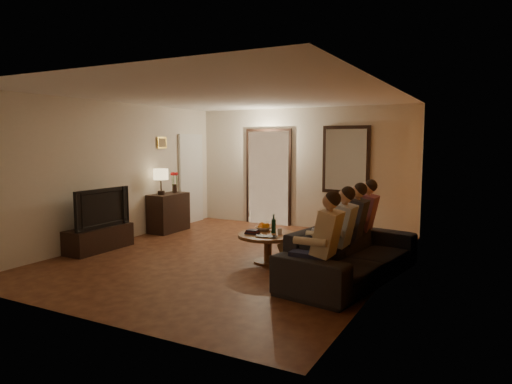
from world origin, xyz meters
The scene contains 33 objects.
floor centered at (0.00, 0.00, 0.00)m, with size 5.00×6.00×0.01m, color #411A11.
ceiling centered at (0.00, 0.00, 2.60)m, with size 5.00×6.00×0.01m, color white.
back_wall centered at (0.00, 3.00, 1.30)m, with size 5.00×0.02×2.60m, color beige.
front_wall centered at (0.00, -3.00, 1.30)m, with size 5.00×0.02×2.60m, color beige.
left_wall centered at (-2.50, 0.00, 1.30)m, with size 0.02×6.00×2.60m, color beige.
right_wall centered at (2.50, 0.00, 1.30)m, with size 0.02×6.00×2.60m, color beige.
orange_accent centered at (2.49, 0.00, 1.30)m, with size 0.01×6.00×2.60m, color orange.
kitchen_doorway centered at (-0.80, 2.98, 1.05)m, with size 1.00×0.06×2.10m, color #FFE0A5.
door_trim centered at (-0.80, 2.97, 1.05)m, with size 1.12×0.04×2.22m, color black.
fridge_glimpse centered at (-0.55, 2.98, 0.90)m, with size 0.45×0.03×1.70m, color silver.
mirror_frame centered at (1.00, 2.96, 1.50)m, with size 1.00×0.05×1.40m, color black.
mirror_glass centered at (1.00, 2.93, 1.50)m, with size 0.86×0.02×1.26m, color white.
white_door centered at (-2.46, 2.30, 1.02)m, with size 0.06×0.85×2.04m, color white.
framed_art centered at (-2.47, 1.30, 1.85)m, with size 0.03×0.28×0.24m, color #B28C33.
art_canvas centered at (-2.46, 1.30, 1.85)m, with size 0.01×0.22×0.18m, color brown.
dresser centered at (-2.25, 1.20, 0.40)m, with size 0.45×0.89×0.79m, color black.
table_lamp centered at (-2.25, 0.98, 1.06)m, with size 0.30×0.30×0.54m, color beige, non-canonical shape.
flower_vase centered at (-2.25, 1.42, 1.01)m, with size 0.14×0.14×0.44m, color red, non-canonical shape.
tv_stand centered at (-2.25, -0.69, 0.20)m, with size 0.45×1.22×0.41m, color black.
tv centered at (-2.25, -0.69, 0.74)m, with size 0.15×1.17×0.67m, color black.
sofa centered at (2.09, -0.29, 0.36)m, with size 0.97×2.49×0.73m, color black.
person_a centered at (1.99, -1.19, 0.60)m, with size 0.60×0.40×1.20m, color tan, non-canonical shape.
person_b centered at (1.99, -0.59, 0.60)m, with size 0.60×0.40×1.20m, color tan, non-canonical shape.
person_c centered at (1.99, 0.01, 0.60)m, with size 0.60×0.40×1.20m, color tan, non-canonical shape.
person_d centered at (1.99, 0.61, 0.60)m, with size 0.60×0.40×1.20m, color tan, non-canonical shape.
dog centered at (1.10, 0.02, 0.28)m, with size 0.56×0.24×0.56m, color #997746, non-canonical shape.
coffee_table centered at (0.69, -0.04, 0.23)m, with size 0.93×0.93×0.45m, color brown.
bowl centered at (0.51, 0.18, 0.48)m, with size 0.26×0.26×0.06m, color white.
oranges centered at (0.51, 0.18, 0.55)m, with size 0.20×0.20×0.08m, color orange, non-canonical shape.
wine_bottle centered at (0.74, 0.06, 0.60)m, with size 0.07×0.07×0.31m, color black, non-canonical shape.
wine_glass centered at (0.87, 0.01, 0.50)m, with size 0.06×0.06×0.10m, color silver.
book_stack centered at (0.47, -0.14, 0.48)m, with size 0.20×0.15×0.07m, color black, non-canonical shape.
laptop centered at (0.79, -0.32, 0.46)m, with size 0.33×0.21×0.03m, color black.
Camera 1 is at (3.78, -6.26, 1.87)m, focal length 32.00 mm.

